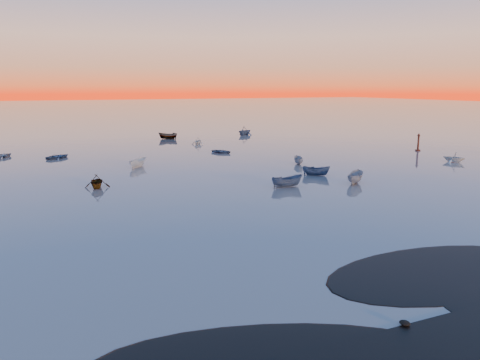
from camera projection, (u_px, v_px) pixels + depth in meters
ground at (118, 132)px, 116.26m from camera, size 600.00×600.00×0.00m
mud_lobes at (433, 294)px, 25.72m from camera, size 140.00×6.00×0.07m
moored_fleet at (169, 159)px, 74.13m from camera, size 124.00×58.00×1.20m
boat_near_center at (355, 183)px, 55.23m from camera, size 3.83×4.13×1.37m
boat_near_right at (454, 162)px, 70.87m from camera, size 3.59×2.81×1.15m
channel_marker at (418, 144)px, 83.01m from camera, size 0.92×0.92×3.26m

